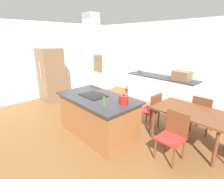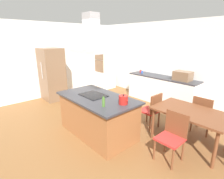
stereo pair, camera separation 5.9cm
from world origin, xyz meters
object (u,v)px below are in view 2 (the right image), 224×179
object	(u,v)px
olive_oil_bottle	(104,102)
cooktop	(93,95)
tea_kettle	(123,100)
coffee_mug_blue	(142,72)
chair_at_left_end	(152,109)
range_hood	(92,40)
chair_facing_back_wall	(203,113)
refrigerator	(52,74)
wall_oven_stack	(105,63)
dining_table	(191,115)
coffee_mug_red	(141,71)
chair_facing_island	(173,134)
countertop_microwave	(183,76)

from	to	relation	value
olive_oil_bottle	cooktop	bearing A→B (deg)	159.58
cooktop	tea_kettle	distance (m)	0.84
coffee_mug_blue	chair_at_left_end	xyz separation A→B (m)	(1.70, -1.72, -0.44)
cooktop	range_hood	world-z (taller)	range_hood
chair_at_left_end	chair_facing_back_wall	distance (m)	1.13
cooktop	chair_facing_back_wall	distance (m)	2.53
cooktop	refrigerator	bearing A→B (deg)	174.41
wall_oven_stack	dining_table	xyz separation A→B (m)	(4.50, -1.51, -0.43)
cooktop	olive_oil_bottle	world-z (taller)	olive_oil_bottle
coffee_mug_red	range_hood	distance (m)	3.33
cooktop	olive_oil_bottle	bearing A→B (deg)	-20.42
chair_facing_island	range_hood	size ratio (longest dim) A/B	0.99
cooktop	dining_table	world-z (taller)	cooktop
olive_oil_bottle	refrigerator	world-z (taller)	refrigerator
olive_oil_bottle	coffee_mug_red	world-z (taller)	olive_oil_bottle
olive_oil_bottle	coffee_mug_blue	world-z (taller)	olive_oil_bottle
cooktop	tea_kettle	xyz separation A→B (m)	(0.83, 0.13, 0.08)
chair_facing_back_wall	chair_facing_island	world-z (taller)	same
coffee_mug_red	chair_facing_back_wall	bearing A→B (deg)	-22.58
dining_table	chair_at_left_end	xyz separation A→B (m)	(-0.92, 0.00, -0.16)
range_hood	chair_facing_back_wall	bearing A→B (deg)	46.02
coffee_mug_red	chair_facing_island	world-z (taller)	coffee_mug_red
cooktop	wall_oven_stack	size ratio (longest dim) A/B	0.27
chair_at_left_end	range_hood	xyz separation A→B (m)	(-0.82, -1.13, 1.59)
olive_oil_bottle	range_hood	distance (m)	1.32
olive_oil_bottle	chair_facing_island	xyz separation A→B (m)	(1.06, 0.72, -0.49)
cooktop	chair_at_left_end	bearing A→B (deg)	54.10
olive_oil_bottle	range_hood	bearing A→B (deg)	159.58
dining_table	chair_facing_back_wall	distance (m)	0.68
wall_oven_stack	range_hood	world-z (taller)	range_hood
chair_facing_back_wall	chair_at_left_end	bearing A→B (deg)	-143.99
refrigerator	range_hood	world-z (taller)	range_hood
chair_at_left_end	chair_facing_back_wall	size ratio (longest dim) A/B	1.00
dining_table	cooktop	bearing A→B (deg)	-146.85
wall_oven_stack	chair_at_left_end	size ratio (longest dim) A/B	2.47
refrigerator	range_hood	xyz separation A→B (m)	(2.85, -0.28, 1.19)
cooktop	chair_at_left_end	xyz separation A→B (m)	(0.82, 1.13, -0.40)
chair_facing_island	dining_table	bearing A→B (deg)	90.00
chair_at_left_end	range_hood	size ratio (longest dim) A/B	0.99
olive_oil_bottle	refrigerator	size ratio (longest dim) A/B	0.12
tea_kettle	coffee_mug_red	bearing A→B (deg)	123.22
coffee_mug_red	wall_oven_stack	distance (m)	1.78
wall_oven_stack	refrigerator	xyz separation A→B (m)	(-0.08, -2.37, -0.19)
chair_facing_island	range_hood	world-z (taller)	range_hood
refrigerator	wall_oven_stack	bearing A→B (deg)	88.07
countertop_microwave	olive_oil_bottle	bearing A→B (deg)	-89.69
tea_kettle	chair_facing_island	size ratio (longest dim) A/B	0.26
tea_kettle	olive_oil_bottle	bearing A→B (deg)	-112.25
coffee_mug_red	chair_facing_back_wall	distance (m)	3.02
olive_oil_bottle	countertop_microwave	bearing A→B (deg)	90.31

